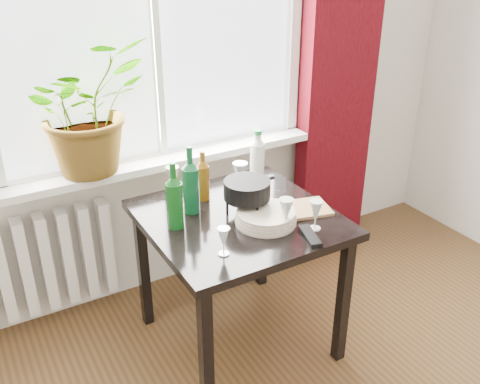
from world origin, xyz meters
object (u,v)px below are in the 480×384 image
potted_plant (86,107)px  cutting_board (299,209)px  wineglass_front_right (286,214)px  wine_bottle_left (174,195)px  radiator (36,265)px  wineglass_front_left (224,241)px  wineglass_far_right (315,215)px  cleaning_bottle (257,154)px  fondue_pot (247,197)px  wine_bottle_right (191,180)px  table (239,232)px  plate_stack (266,217)px  tv_remote (310,236)px  wineglass_back_left (173,181)px  bottle_amber (203,175)px  wineglass_back_center (240,178)px

potted_plant → cutting_board: 1.13m
wineglass_front_right → cutting_board: (0.15, 0.11, -0.07)m
potted_plant → wine_bottle_left: (0.20, -0.57, -0.28)m
radiator → wineglass_front_left: (0.63, -0.89, 0.42)m
wineglass_far_right → cleaning_bottle: bearing=83.8°
potted_plant → cleaning_bottle: size_ratio=2.46×
fondue_pot → wine_bottle_right: bearing=143.3°
fondue_pot → cutting_board: 0.26m
wine_bottle_right → cutting_board: wine_bottle_right is taller
table → cleaning_bottle: (0.30, 0.32, 0.23)m
wine_bottle_left → plate_stack: (0.37, -0.17, -0.13)m
wineglass_far_right → tv_remote: 0.10m
wine_bottle_right → wineglass_back_left: size_ratio=2.11×
radiator → tv_remote: bearing=-43.1°
wine_bottle_left → wineglass_front_right: 0.50m
wine_bottle_right → bottle_amber: 0.14m
potted_plant → wineglass_back_left: (0.31, -0.27, -0.36)m
wine_bottle_left → wineglass_front_left: bearing=-75.7°
table → wineglass_front_left: wineglass_front_left is taller
fondue_pot → wineglass_far_right: bearing=-58.4°
radiator → cutting_board: bearing=-33.2°
bottle_amber → wineglass_back_left: (-0.11, 0.11, -0.05)m
radiator → bottle_amber: bottle_amber is taller
wineglass_front_left → tv_remote: (0.39, -0.07, -0.05)m
bottle_amber → wineglass_front_right: bottle_amber is taller
cleaning_bottle → wineglass_front_left: (-0.51, -0.58, -0.07)m
wine_bottle_left → cleaning_bottle: 0.65m
cleaning_bottle → tv_remote: size_ratio=1.57×
cutting_board → wine_bottle_right: bearing=150.6°
table → cutting_board: size_ratio=2.97×
wine_bottle_left → plate_stack: wine_bottle_left is taller
wineglass_far_right → wineglass_back_center: size_ratio=0.81×
wineglass_back_left → wine_bottle_left: bearing=-111.6°
tv_remote → cutting_board: (0.10, 0.22, -0.00)m
radiator → wineglass_back_left: size_ratio=5.10×
wineglass_front_left → fondue_pot: (0.26, 0.26, 0.02)m
wineglass_back_center → tv_remote: 0.52m
wineglass_front_right → wineglass_far_right: 0.13m
wineglass_back_center → tv_remote: size_ratio=1.03×
potted_plant → wine_bottle_right: potted_plant is taller
table → wineglass_back_left: (-0.18, 0.35, 0.17)m
wine_bottle_left → cutting_board: bearing=-15.3°
wineglass_front_left → fondue_pot: 0.37m
wineglass_back_left → plate_stack: (0.25, -0.47, -0.05)m
cleaning_bottle → cutting_board: cleaning_bottle is taller
wineglass_front_right → cutting_board: 0.20m
table → cutting_board: cutting_board is taller
wine_bottle_right → wineglass_front_left: 0.42m
bottle_amber → cutting_board: (0.34, -0.34, -0.12)m
wineglass_back_left → wineglass_front_left: size_ratio=1.24×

